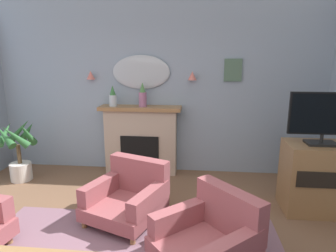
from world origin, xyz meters
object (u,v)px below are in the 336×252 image
object	(u,v)px
armchair_beside_couch	(211,235)
wall_sconce_right	(192,76)
mantel_vase_left	(143,96)
armchair_near_fireplace	(129,195)
framed_picture	(233,70)
potted_plant_tall_palm	(19,150)
mantel_vase_centre	(113,97)
wall_sconce_left	(91,75)
tv_flatscreen	(324,117)
tv_cabinet	(316,178)
fireplace	(141,141)
wall_mirror	(141,72)

from	to	relation	value
armchair_beside_couch	wall_sconce_right	bearing A→B (deg)	96.07
mantel_vase_left	armchair_near_fireplace	bearing A→B (deg)	-86.78
framed_picture	potted_plant_tall_palm	size ratio (longest dim) A/B	0.36
framed_picture	armchair_near_fireplace	xyz separation A→B (m)	(-1.37, -1.64, -1.44)
mantel_vase_centre	mantel_vase_left	xyz separation A→B (m)	(0.50, 0.00, 0.02)
mantel_vase_centre	armchair_beside_couch	xyz separation A→B (m)	(1.55, -2.19, -1.01)
armchair_beside_couch	wall_sconce_left	bearing A→B (deg)	130.13
mantel_vase_centre	wall_sconce_right	bearing A→B (deg)	5.27
tv_flatscreen	potted_plant_tall_palm	size ratio (longest dim) A/B	0.84
framed_picture	tv_cabinet	bearing A→B (deg)	-50.98
mantel_vase_centre	fireplace	bearing A→B (deg)	3.60
mantel_vase_left	armchair_near_fireplace	distance (m)	1.79
tv_cabinet	tv_flatscreen	size ratio (longest dim) A/B	1.07
potted_plant_tall_palm	mantel_vase_left	bearing A→B (deg)	14.55
armchair_beside_couch	armchair_near_fireplace	bearing A→B (deg)	142.76
mantel_vase_centre	wall_mirror	bearing A→B (deg)	20.70
wall_sconce_left	armchair_beside_couch	xyz separation A→B (m)	(1.95, -2.31, -1.35)
armchair_beside_couch	tv_cabinet	distance (m)	1.81
framed_picture	potted_plant_tall_palm	world-z (taller)	framed_picture
wall_mirror	armchair_near_fireplace	xyz separation A→B (m)	(0.13, -1.63, -1.40)
tv_flatscreen	potted_plant_tall_palm	xyz separation A→B (m)	(-4.36, 0.54, -0.74)
mantel_vase_left	tv_cabinet	size ratio (longest dim) A/B	0.44
wall_sconce_right	tv_flatscreen	bearing A→B (deg)	-35.63
wall_sconce_left	armchair_near_fireplace	distance (m)	2.30
wall_mirror	potted_plant_tall_palm	size ratio (longest dim) A/B	0.96
armchair_near_fireplace	tv_cabinet	world-z (taller)	tv_cabinet
wall_mirror	potted_plant_tall_palm	world-z (taller)	wall_mirror
wall_sconce_left	framed_picture	size ratio (longest dim) A/B	0.39
armchair_beside_couch	tv_cabinet	bearing A→B (deg)	40.11
framed_picture	armchair_beside_couch	xyz separation A→B (m)	(-0.40, -2.37, -1.44)
mantel_vase_centre	framed_picture	bearing A→B (deg)	5.27
mantel_vase_centre	tv_flatscreen	size ratio (longest dim) A/B	0.41
wall_mirror	tv_flatscreen	size ratio (longest dim) A/B	1.14
wall_sconce_right	armchair_beside_couch	size ratio (longest dim) A/B	0.12
framed_picture	armchair_near_fireplace	distance (m)	2.58
wall_sconce_right	armchair_near_fireplace	world-z (taller)	wall_sconce_right
wall_mirror	framed_picture	distance (m)	1.50
wall_mirror	armchair_beside_couch	bearing A→B (deg)	-65.08
wall_sconce_left	armchair_near_fireplace	size ratio (longest dim) A/B	0.13
mantel_vase_left	tv_cabinet	world-z (taller)	mantel_vase_left
wall_sconce_right	framed_picture	bearing A→B (deg)	5.27
mantel_vase_left	framed_picture	distance (m)	1.52
mantel_vase_centre	framed_picture	distance (m)	2.01
mantel_vase_left	armchair_beside_couch	world-z (taller)	mantel_vase_left
potted_plant_tall_palm	mantel_vase_centre	bearing A→B (deg)	19.30
armchair_near_fireplace	mantel_vase_centre	bearing A→B (deg)	111.79
fireplace	wall_sconce_left	world-z (taller)	wall_sconce_left
mantel_vase_centre	wall_sconce_left	xyz separation A→B (m)	(-0.40, 0.12, 0.35)
mantel_vase_left	wall_sconce_left	distance (m)	0.96
armchair_beside_couch	potted_plant_tall_palm	distance (m)	3.43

